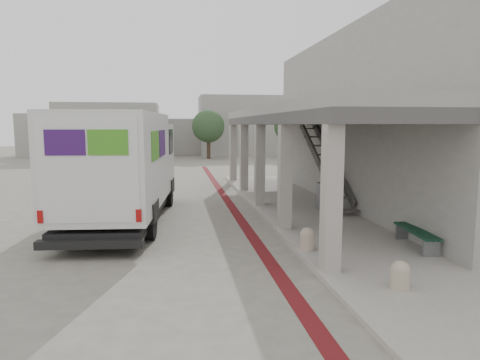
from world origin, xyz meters
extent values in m
plane|color=#666258|center=(0.00, 0.00, 0.00)|extent=(120.00, 120.00, 0.00)
cube|color=#5A1215|center=(1.00, 2.00, 0.01)|extent=(0.35, 40.00, 0.01)
cube|color=gray|center=(4.00, 0.00, 0.06)|extent=(4.40, 28.00, 0.12)
cube|color=gray|center=(7.35, 4.50, 3.50)|extent=(4.30, 17.00, 7.00)
cube|color=#484644|center=(3.60, 4.50, 3.50)|extent=(3.40, 16.90, 0.35)
cube|color=gray|center=(3.60, 4.50, 3.85)|extent=(3.40, 16.90, 0.35)
cube|color=gray|center=(-8.00, 34.00, 2.75)|extent=(10.00, 6.00, 5.50)
cube|color=gray|center=(-1.00, 38.00, 2.00)|extent=(8.00, 6.00, 4.00)
cube|color=gray|center=(6.00, 36.00, 3.25)|extent=(9.00, 6.00, 6.50)
cube|color=gray|center=(-14.00, 37.00, 2.25)|extent=(7.00, 5.00, 4.50)
cylinder|color=#38281C|center=(-5.00, 28.00, 1.20)|extent=(0.36, 0.36, 2.40)
sphere|color=#223820|center=(-5.00, 28.00, 3.20)|extent=(3.20, 3.20, 3.20)
cylinder|color=#38281C|center=(2.00, 30.00, 1.20)|extent=(0.36, 0.36, 2.40)
sphere|color=#223820|center=(2.00, 30.00, 3.20)|extent=(3.20, 3.20, 3.20)
cylinder|color=#38281C|center=(10.00, 29.00, 1.20)|extent=(0.36, 0.36, 2.40)
sphere|color=#223820|center=(10.00, 29.00, 3.20)|extent=(3.20, 3.20, 3.20)
cube|color=black|center=(-2.99, 2.52, 0.45)|extent=(3.05, 8.10, 0.34)
cube|color=silver|center=(-3.08, 1.50, 2.21)|extent=(3.22, 6.10, 2.94)
cube|color=silver|center=(-2.74, 5.39, 2.04)|extent=(2.89, 2.38, 2.60)
cube|color=silver|center=(-2.64, 6.58, 1.08)|extent=(2.54, 0.89, 0.91)
cube|color=black|center=(-2.66, 6.30, 2.66)|extent=(2.53, 0.76, 1.19)
cube|color=black|center=(-3.34, -1.55, 0.40)|extent=(2.62, 0.51, 0.20)
cube|color=#341252|center=(-4.37, 2.41, 2.72)|extent=(0.16, 1.58, 0.85)
cube|color=#3D8A1E|center=(-4.51, 0.72, 2.72)|extent=(0.16, 1.58, 0.85)
cube|color=#341252|center=(-3.84, -1.42, 2.89)|extent=(0.96, 0.12, 0.62)
cube|color=#3D8A1E|center=(-2.83, -1.51, 2.89)|extent=(0.96, 0.12, 0.62)
cylinder|color=black|center=(-3.92, 5.55, 0.51)|extent=(0.40, 1.04, 1.02)
cylinder|color=black|center=(-1.55, 5.35, 0.51)|extent=(0.40, 1.04, 1.02)
cylinder|color=black|center=(-4.37, 0.36, 0.51)|extent=(0.40, 1.04, 1.02)
cylinder|color=black|center=(-2.00, 0.16, 0.51)|extent=(0.40, 1.04, 1.02)
cube|color=slate|center=(4.90, -2.92, 0.33)|extent=(0.42, 0.13, 0.41)
cube|color=slate|center=(5.07, -1.29, 0.33)|extent=(0.42, 0.13, 0.41)
cube|color=#113523|center=(4.83, -2.09, 0.56)|extent=(0.32, 1.96, 0.05)
cube|color=#113523|center=(4.99, -2.10, 0.56)|extent=(0.32, 1.96, 0.05)
cube|color=#113523|center=(5.14, -2.12, 0.56)|extent=(0.32, 1.96, 0.05)
cylinder|color=tan|center=(3.09, -4.71, 0.31)|extent=(0.37, 0.37, 0.37)
sphere|color=tan|center=(3.09, -4.71, 0.49)|extent=(0.37, 0.37, 0.37)
cylinder|color=tan|center=(2.10, -1.87, 0.31)|extent=(0.38, 0.38, 0.38)
sphere|color=tan|center=(2.10, -1.87, 0.50)|extent=(0.38, 0.38, 0.38)
cube|color=slate|center=(4.30, 3.11, 0.63)|extent=(0.49, 0.64, 1.02)
camera|label=1|loc=(-1.21, -12.20, 3.30)|focal=32.00mm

